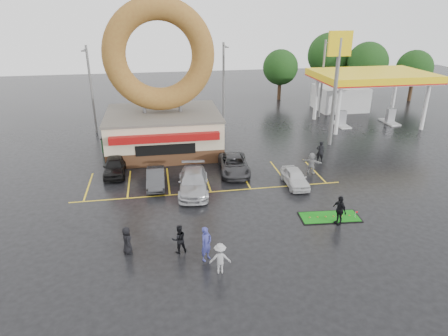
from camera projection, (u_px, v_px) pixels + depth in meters
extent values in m
plane|color=black|center=(218.00, 214.00, 26.19)|extent=(120.00, 120.00, 0.00)
cube|color=#472B19|center=(165.00, 144.00, 37.32)|extent=(10.00, 8.00, 1.20)
cube|color=beige|center=(163.00, 126.00, 36.65)|extent=(10.00, 8.00, 2.30)
cube|color=#59544C|center=(163.00, 113.00, 36.17)|extent=(10.20, 8.20, 0.20)
cube|color=maroon|center=(165.00, 138.00, 32.64)|extent=(9.00, 0.60, 0.60)
cylinder|color=slate|center=(144.00, 106.00, 35.65)|extent=(0.30, 0.30, 1.20)
cylinder|color=slate|center=(180.00, 105.00, 36.16)|extent=(0.30, 0.30, 1.20)
torus|color=brown|center=(159.00, 55.00, 34.22)|extent=(9.60, 2.00, 9.60)
cylinder|color=silver|center=(338.00, 111.00, 41.27)|extent=(0.40, 0.40, 5.00)
cylinder|color=silver|center=(425.00, 107.00, 42.86)|extent=(0.40, 0.40, 5.00)
cylinder|color=silver|center=(316.00, 98.00, 46.74)|extent=(0.40, 0.40, 5.00)
cylinder|color=silver|center=(394.00, 95.00, 48.33)|extent=(0.40, 0.40, 5.00)
cube|color=silver|center=(372.00, 78.00, 43.75)|extent=(12.00, 8.00, 0.50)
cube|color=yellow|center=(372.00, 75.00, 43.64)|extent=(12.30, 8.30, 0.70)
cube|color=#99999E|center=(342.00, 118.00, 44.93)|extent=(0.90, 0.60, 1.60)
cube|color=#99999E|center=(390.00, 115.00, 45.89)|extent=(0.90, 0.60, 1.60)
cube|color=silver|center=(340.00, 98.00, 51.56)|extent=(6.00, 5.00, 3.00)
cylinder|color=slate|center=(335.00, 94.00, 37.27)|extent=(0.36, 0.36, 10.00)
cube|color=yellow|center=(340.00, 44.00, 35.55)|extent=(2.20, 0.30, 2.20)
cylinder|color=slate|center=(92.00, 91.00, 41.09)|extent=(0.24, 0.24, 9.00)
cylinder|color=slate|center=(85.00, 49.00, 38.57)|extent=(0.12, 2.00, 0.12)
cube|color=slate|center=(83.00, 51.00, 37.68)|extent=(0.40, 0.18, 0.12)
cylinder|color=slate|center=(224.00, 84.00, 44.22)|extent=(0.24, 0.24, 9.00)
cylinder|color=slate|center=(225.00, 46.00, 41.71)|extent=(0.12, 2.00, 0.12)
cube|color=slate|center=(227.00, 47.00, 40.82)|extent=(0.40, 0.18, 0.12)
cylinder|color=slate|center=(322.00, 80.00, 47.04)|extent=(0.24, 0.24, 9.00)
cylinder|color=slate|center=(329.00, 43.00, 44.53)|extent=(0.12, 2.00, 0.12)
cube|color=slate|center=(333.00, 45.00, 43.64)|extent=(0.40, 0.18, 0.12)
cylinder|color=#332114|center=(364.00, 89.00, 57.08)|extent=(0.50, 0.50, 2.88)
sphere|color=black|center=(368.00, 62.00, 55.65)|extent=(5.60, 5.60, 5.60)
cylinder|color=#332114|center=(410.00, 92.00, 56.29)|extent=(0.50, 0.50, 2.52)
sphere|color=black|center=(415.00, 68.00, 55.03)|extent=(4.90, 4.90, 4.90)
cylinder|color=#332114|center=(326.00, 84.00, 60.02)|extent=(0.50, 0.50, 3.24)
sphere|color=black|center=(329.00, 55.00, 58.41)|extent=(6.30, 6.30, 6.30)
cylinder|color=#332114|center=(279.00, 91.00, 57.07)|extent=(0.50, 0.50, 2.52)
sphere|color=black|center=(280.00, 67.00, 55.81)|extent=(4.90, 4.90, 4.90)
imported|color=black|center=(115.00, 166.00, 32.06)|extent=(1.71, 4.17, 1.42)
imported|color=#303133|center=(156.00, 178.00, 30.04)|extent=(1.42, 3.85, 1.26)
imported|color=#A4A5A9|center=(193.00, 182.00, 29.08)|extent=(2.66, 5.42, 1.52)
imported|color=#2F2F31|center=(234.00, 165.00, 32.41)|extent=(2.67, 5.10, 1.37)
imported|color=silver|center=(295.00, 177.00, 30.16)|extent=(1.57, 3.73, 1.26)
imported|color=navy|center=(206.00, 244.00, 21.21)|extent=(0.85, 0.83, 1.96)
imported|color=black|center=(179.00, 239.00, 21.91)|extent=(0.92, 0.78, 1.67)
imported|color=#949496|center=(220.00, 258.00, 20.22)|extent=(1.15, 0.74, 1.69)
imported|color=black|center=(127.00, 240.00, 21.87)|extent=(0.64, 0.86, 1.59)
imported|color=black|center=(339.00, 210.00, 24.72)|extent=(0.74, 1.20, 1.91)
imported|color=gray|center=(311.00, 163.00, 32.22)|extent=(1.65, 1.26, 1.74)
imported|color=black|center=(320.00, 152.00, 34.53)|extent=(0.77, 0.58, 1.89)
cube|color=#173E1F|center=(113.00, 144.00, 37.17)|extent=(1.98, 1.49, 1.30)
cube|color=black|center=(329.00, 217.00, 25.79)|extent=(3.99, 1.96, 0.04)
cube|color=#126F12|center=(330.00, 217.00, 25.78)|extent=(3.80, 1.78, 0.03)
cylinder|color=silver|center=(355.00, 215.00, 25.59)|extent=(0.02, 0.02, 0.44)
cube|color=red|center=(357.00, 212.00, 25.54)|extent=(0.14, 0.01, 0.10)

